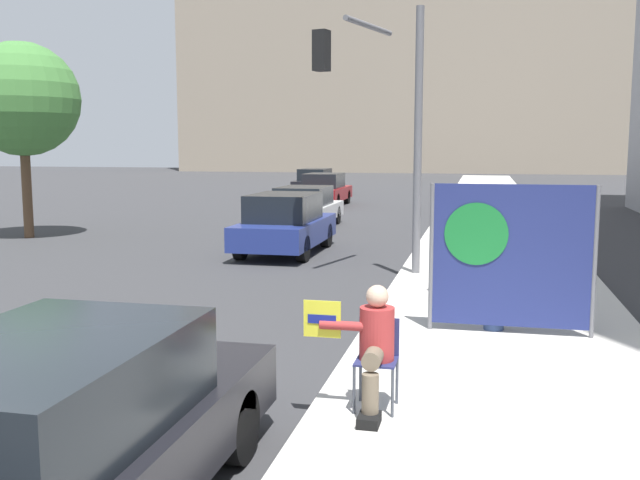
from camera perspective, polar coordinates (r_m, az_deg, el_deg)
name	(u,v)px	position (r m, az deg, el deg)	size (l,w,h in m)	color
sidewalk_curb	(494,250)	(18.72, 13.73, -0.79)	(3.90, 90.00, 0.15)	beige
building_backdrop_far	(430,19)	(78.72, 8.82, 17.04)	(52.00, 12.00, 31.64)	gray
seated_protester	(373,344)	(6.96, 4.29, -8.31)	(0.92, 0.77, 1.23)	#474C56
jogger_on_sidewalk	(495,266)	(10.22, 13.86, -2.04)	(0.34, 0.34, 1.77)	#334775
pedestrian_behind	(453,245)	(12.33, 10.61, -0.41)	(0.34, 0.34, 1.74)	black
protest_banner	(510,256)	(10.03, 14.93, -1.22)	(2.22, 0.06, 2.06)	slate
traffic_light_pole	(379,98)	(14.77, 4.75, 11.25)	(2.36, 2.13, 5.26)	slate
parked_car_curbside	(58,440)	(5.35, -20.24, -14.81)	(1.76, 4.46, 1.46)	black
car_on_road_nearest	(285,224)	(18.08, -2.81, 1.29)	(1.77, 4.16, 1.53)	navy
car_on_road_midblock	(305,207)	(23.73, -1.23, 2.65)	(1.80, 4.22, 1.38)	white
car_on_road_distant	(324,190)	(32.60, 0.34, 4.05)	(1.83, 4.18, 1.48)	maroon
car_on_road_far_lane	(315,182)	(40.21, -0.38, 4.70)	(1.74, 4.40, 1.44)	black
street_tree_near_curb	(22,100)	(22.84, -22.74, 10.31)	(3.31, 3.31, 5.72)	brown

